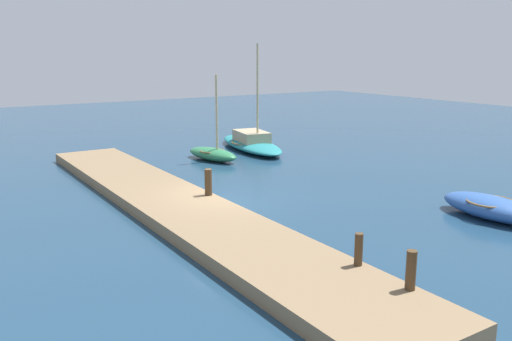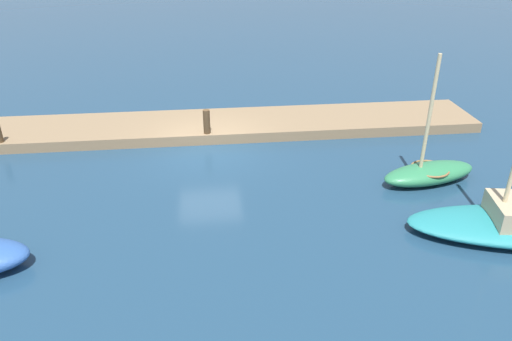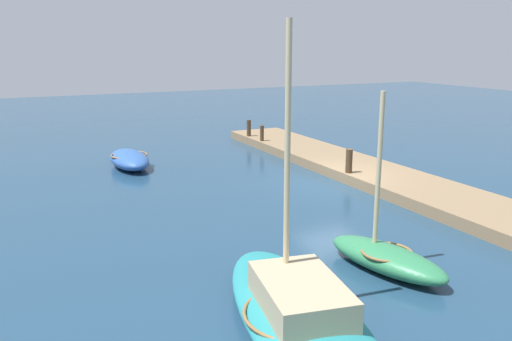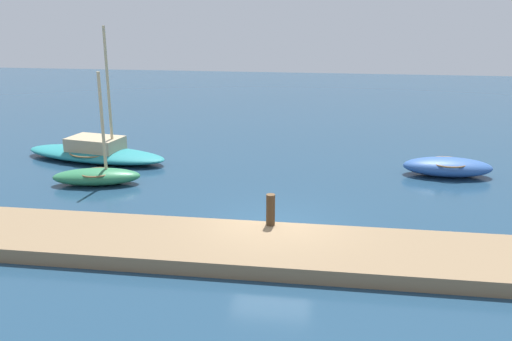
% 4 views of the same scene
% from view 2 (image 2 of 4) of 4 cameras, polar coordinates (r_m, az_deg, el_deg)
% --- Properties ---
extents(ground_plane, '(84.00, 84.00, 0.00)m').
position_cam_2_polar(ground_plane, '(18.92, -5.65, 2.42)').
color(ground_plane, navy).
extents(dock_platform, '(22.70, 3.03, 0.41)m').
position_cam_2_polar(dock_platform, '(20.64, -5.81, 5.21)').
color(dock_platform, '#846B4C').
rests_on(dock_platform, ground_plane).
extents(rowboat_green, '(3.56, 1.89, 4.38)m').
position_cam_2_polar(rowboat_green, '(17.36, 19.56, -0.17)').
color(rowboat_green, '#2D7A4C').
rests_on(rowboat_green, ground_plane).
extents(mooring_post_west, '(0.27, 0.27, 0.96)m').
position_cam_2_polar(mooring_post_west, '(19.21, -5.78, 5.70)').
color(mooring_post_west, '#47331E').
rests_on(mooring_post_west, dock_platform).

